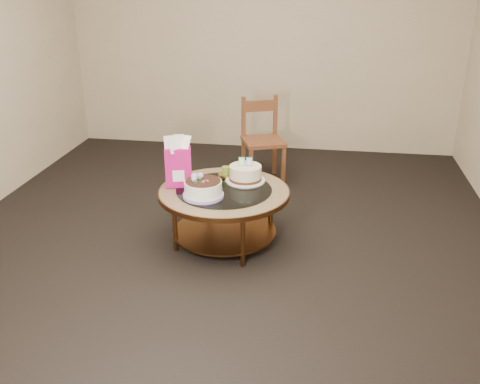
% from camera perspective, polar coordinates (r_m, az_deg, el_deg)
% --- Properties ---
extents(ground, '(5.00, 5.00, 0.00)m').
position_cam_1_polar(ground, '(4.31, -1.65, -5.33)').
color(ground, black).
rests_on(ground, ground).
extents(room_walls, '(4.52, 5.02, 2.61)m').
position_cam_1_polar(room_walls, '(3.83, -1.91, 15.43)').
color(room_walls, '#C5B595').
rests_on(room_walls, ground).
extents(coffee_table, '(1.02, 1.02, 0.46)m').
position_cam_1_polar(coffee_table, '(4.15, -1.70, -0.72)').
color(coffee_table, brown).
rests_on(coffee_table, ground).
extents(decorated_cake, '(0.31, 0.31, 0.18)m').
position_cam_1_polar(decorated_cake, '(3.97, -3.97, 0.27)').
color(decorated_cake, '#AD95D2').
rests_on(decorated_cake, coffee_table).
extents(cream_cake, '(0.32, 0.32, 0.20)m').
position_cam_1_polar(cream_cake, '(4.25, 0.58, 1.97)').
color(cream_cake, white).
rests_on(cream_cake, coffee_table).
extents(gift_bag, '(0.22, 0.18, 0.40)m').
position_cam_1_polar(gift_bag, '(4.15, -6.62, 3.24)').
color(gift_bag, '#DD147F').
rests_on(gift_bag, coffee_table).
extents(pillar_candle, '(0.13, 0.13, 0.10)m').
position_cam_1_polar(pillar_candle, '(4.36, -1.53, 2.04)').
color(pillar_candle, '#E8C85F').
rests_on(pillar_candle, coffee_table).
extents(dining_chair, '(0.50, 0.50, 0.84)m').
position_cam_1_polar(dining_chair, '(5.43, 2.41, 5.62)').
color(dining_chair, brown).
rests_on(dining_chair, ground).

